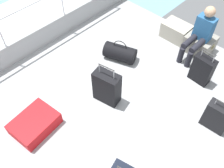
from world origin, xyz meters
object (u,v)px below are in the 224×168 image
(suitcase_2, at_px, (202,70))
(duffel_bag, at_px, (120,53))
(suitcase_1, at_px, (107,87))
(passenger_seated, at_px, (200,33))
(suitcase_4, at_px, (217,117))
(cargo_crate_1, at_px, (200,43))
(suitcase_5, at_px, (35,124))
(cargo_crate_0, at_px, (176,31))

(suitcase_2, xyz_separation_m, duffel_bag, (-1.45, -0.59, -0.12))
(suitcase_1, bearing_deg, passenger_seated, 76.55)
(suitcase_1, bearing_deg, suitcase_4, 26.01)
(suitcase_1, relative_size, suitcase_4, 1.32)
(cargo_crate_1, distance_m, suitcase_4, 1.82)
(cargo_crate_1, distance_m, suitcase_2, 0.85)
(suitcase_5, relative_size, duffel_bag, 1.08)
(cargo_crate_0, xyz_separation_m, suitcase_1, (0.09, -2.22, 0.14))
(cargo_crate_1, xyz_separation_m, suitcase_2, (0.44, -0.72, 0.10))
(duffel_bag, bearing_deg, cargo_crate_0, 71.87)
(cargo_crate_0, distance_m, passenger_seated, 0.71)
(passenger_seated, height_order, suitcase_5, passenger_seated)
(suitcase_1, bearing_deg, cargo_crate_0, 92.34)
(cargo_crate_0, distance_m, cargo_crate_1, 0.58)
(suitcase_4, bearing_deg, cargo_crate_0, 139.95)
(cargo_crate_1, xyz_separation_m, duffel_bag, (-1.01, -1.31, -0.01))
(suitcase_1, bearing_deg, suitcase_2, 58.07)
(duffel_bag, bearing_deg, suitcase_4, -3.08)
(cargo_crate_1, bearing_deg, duffel_bag, -127.52)
(passenger_seated, relative_size, suitcase_1, 1.29)
(cargo_crate_0, xyz_separation_m, passenger_seated, (0.58, -0.18, 0.37))
(cargo_crate_0, xyz_separation_m, duffel_bag, (-0.43, -1.32, -0.01))
(suitcase_1, bearing_deg, suitcase_5, -109.62)
(passenger_seated, height_order, suitcase_4, passenger_seated)
(cargo_crate_0, xyz_separation_m, suitcase_2, (1.02, -0.72, 0.10))
(suitcase_5, height_order, duffel_bag, duffel_bag)
(cargo_crate_0, relative_size, suitcase_2, 0.88)
(suitcase_4, height_order, suitcase_5, suitcase_4)
(suitcase_5, bearing_deg, passenger_seated, 74.22)
(suitcase_1, height_order, suitcase_4, suitcase_1)
(cargo_crate_1, height_order, duffel_bag, duffel_bag)
(passenger_seated, relative_size, duffel_bag, 1.51)
(passenger_seated, height_order, suitcase_2, passenger_seated)
(suitcase_2, distance_m, suitcase_4, 0.98)
(cargo_crate_0, bearing_deg, suitcase_1, -87.66)
(cargo_crate_0, distance_m, suitcase_4, 2.22)
(suitcase_2, bearing_deg, cargo_crate_0, 144.80)
(cargo_crate_1, height_order, passenger_seated, passenger_seated)
(cargo_crate_1, relative_size, suitcase_2, 0.81)
(suitcase_2, bearing_deg, suitcase_4, -46.23)
(cargo_crate_0, relative_size, suitcase_1, 0.75)
(passenger_seated, distance_m, suitcase_4, 1.71)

